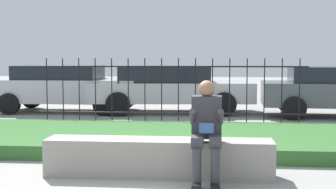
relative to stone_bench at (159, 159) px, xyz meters
The scene contains 7 objects.
ground_plane 0.33m from the stone_bench, behind, with size 60.00×60.00×0.00m, color gray.
stone_bench is the anchor object (origin of this frame).
person_seated_reader 0.86m from the stone_bench, 23.77° to the right, with size 0.42×0.73×1.30m.
grass_berm 2.19m from the stone_bench, 96.29° to the left, with size 8.14×2.95×0.23m.
iron_fence 4.46m from the stone_bench, 93.11° to the left, with size 6.14×0.03×1.56m.
car_parked_center 7.11m from the stone_bench, 93.99° to the left, with size 4.70×2.25×1.32m.
car_parked_left 7.87m from the stone_bench, 116.88° to the left, with size 4.29×1.84×1.33m.
Camera 1 is at (0.94, -6.13, 1.61)m, focal length 50.00 mm.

